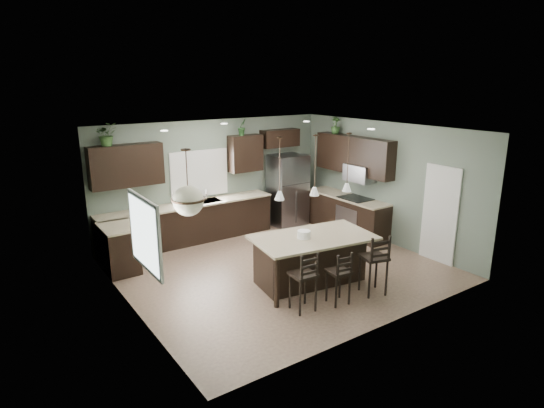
{
  "coord_description": "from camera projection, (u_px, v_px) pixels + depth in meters",
  "views": [
    {
      "loc": [
        -4.98,
        -6.99,
        3.72
      ],
      "look_at": [
        0.1,
        0.4,
        1.25
      ],
      "focal_mm": 30.0,
      "sensor_mm": 36.0,
      "label": 1
    }
  ],
  "objects": [
    {
      "name": "refrigerator",
      "position": [
        288.0,
        190.0,
        11.86
      ],
      "size": [
        0.9,
        0.74,
        1.85
      ],
      "primitive_type": "cube",
      "color": "gray",
      "rests_on": "ground"
    },
    {
      "name": "room_shell",
      "position": [
        279.0,
        187.0,
        8.81
      ],
      "size": [
        6.0,
        6.0,
        6.0
      ],
      "color": "slate",
      "rests_on": "ground"
    },
    {
      "name": "right_upper_cabs",
      "position": [
        354.0,
        155.0,
        10.98
      ],
      "size": [
        0.34,
        2.35,
        0.9
      ],
      "primitive_type": "cube",
      "color": "black",
      "rests_on": "room_shell"
    },
    {
      "name": "wall_oven_front",
      "position": [
        346.0,
        220.0,
        10.93
      ],
      "size": [
        0.01,
        0.72,
        0.6
      ],
      "primitive_type": "cube",
      "color": "gray",
      "rests_on": "right_lower_cabs"
    },
    {
      "name": "plant_back_left",
      "position": [
        107.0,
        134.0,
        9.22
      ],
      "size": [
        0.44,
        0.39,
        0.48
      ],
      "primitive_type": "imported",
      "rotation": [
        0.0,
        0.0,
        0.03
      ],
      "color": "#28481F",
      "rests_on": "back_upper_left"
    },
    {
      "name": "back_upper_right",
      "position": [
        245.0,
        153.0,
        11.23
      ],
      "size": [
        0.85,
        0.34,
        0.9
      ],
      "primitive_type": "cube",
      "color": "black",
      "rests_on": "room_shell"
    },
    {
      "name": "ground",
      "position": [
        279.0,
        268.0,
        9.26
      ],
      "size": [
        6.0,
        6.0,
        0.0
      ],
      "primitive_type": "plane",
      "color": "#9E8466",
      "rests_on": "ground"
    },
    {
      "name": "serving_dish",
      "position": [
        304.0,
        234.0,
        8.25
      ],
      "size": [
        0.24,
        0.24,
        0.14
      ],
      "primitive_type": "cylinder",
      "color": "white",
      "rests_on": "kitchen_island"
    },
    {
      "name": "right_lower_cabs",
      "position": [
        347.0,
        215.0,
        11.31
      ],
      "size": [
        0.6,
        2.35,
        0.9
      ],
      "primitive_type": "cube",
      "color": "black",
      "rests_on": "ground"
    },
    {
      "name": "bar_stool_center",
      "position": [
        338.0,
        277.0,
        7.69
      ],
      "size": [
        0.4,
        0.4,
        0.96
      ],
      "primitive_type": "cube",
      "rotation": [
        0.0,
        0.0,
        -0.12
      ],
      "color": "black",
      "rests_on": "ground"
    },
    {
      "name": "back_upper_left",
      "position": [
        126.0,
        166.0,
        9.62
      ],
      "size": [
        1.55,
        0.34,
        0.9
      ],
      "primitive_type": "cube",
      "color": "black",
      "rests_on": "room_shell"
    },
    {
      "name": "microwave",
      "position": [
        360.0,
        173.0,
        10.85
      ],
      "size": [
        0.4,
        0.75,
        0.4
      ],
      "primitive_type": "cube",
      "color": "gray",
      "rests_on": "right_upper_cabs"
    },
    {
      "name": "window_left",
      "position": [
        144.0,
        234.0,
        6.58
      ],
      "size": [
        0.02,
        1.1,
        1.0
      ],
      "primitive_type": "cube",
      "color": "white",
      "rests_on": "room_shell"
    },
    {
      "name": "bar_stool_left",
      "position": [
        303.0,
        281.0,
        7.45
      ],
      "size": [
        0.41,
        0.41,
        1.05
      ],
      "primitive_type": "cube",
      "rotation": [
        0.0,
        0.0,
        -0.07
      ],
      "color": "black",
      "rests_on": "ground"
    },
    {
      "name": "bar_stool_right",
      "position": [
        374.0,
        264.0,
        8.03
      ],
      "size": [
        0.52,
        0.52,
        1.13
      ],
      "primitive_type": "cube",
      "rotation": [
        0.0,
        0.0,
        -0.27
      ],
      "color": "black",
      "rests_on": "ground"
    },
    {
      "name": "kitchen_island",
      "position": [
        313.0,
        260.0,
        8.48
      ],
      "size": [
        2.37,
        1.57,
        0.92
      ],
      "primitive_type": "cube",
      "rotation": [
        0.0,
        0.0,
        -0.15
      ],
      "color": "black",
      "rests_on": "ground"
    },
    {
      "name": "right_countertop",
      "position": [
        347.0,
        197.0,
        11.18
      ],
      "size": [
        0.66,
        2.35,
        0.04
      ],
      "primitive_type": "cube",
      "color": "beige",
      "rests_on": "right_lower_cabs"
    },
    {
      "name": "plant_back_right",
      "position": [
        242.0,
        127.0,
        10.98
      ],
      "size": [
        0.27,
        0.24,
        0.41
      ],
      "primitive_type": "imported",
      "rotation": [
        0.0,
        0.0,
        0.29
      ],
      "color": "#234A20",
      "rests_on": "back_upper_right"
    },
    {
      "name": "chandelier",
      "position": [
        187.0,
        183.0,
        6.39
      ],
      "size": [
        0.48,
        0.48,
        0.97
      ],
      "primitive_type": null,
      "color": "beige",
      "rests_on": "room_shell"
    },
    {
      "name": "faucet",
      "position": [
        206.0,
        196.0,
        10.66
      ],
      "size": [
        0.02,
        0.02,
        0.28
      ],
      "primitive_type": "cylinder",
      "color": "silver",
      "rests_on": "back_countertop"
    },
    {
      "name": "pendant_left",
      "position": [
        280.0,
        169.0,
        7.71
      ],
      "size": [
        0.17,
        0.17,
        1.1
      ],
      "primitive_type": null,
      "color": "white",
      "rests_on": "room_shell"
    },
    {
      "name": "plant_right_wall",
      "position": [
        335.0,
        125.0,
        11.31
      ],
      "size": [
        0.28,
        0.28,
        0.42
      ],
      "primitive_type": "imported",
      "rotation": [
        0.0,
        0.0,
        -0.21
      ],
      "color": "#315826",
      "rests_on": "right_upper_cabs"
    },
    {
      "name": "pendant_right",
      "position": [
        348.0,
        162.0,
        8.3
      ],
      "size": [
        0.17,
        0.17,
        1.1
      ],
      "primitive_type": null,
      "color": "white",
      "rests_on": "room_shell"
    },
    {
      "name": "left_return_cabs",
      "position": [
        119.0,
        250.0,
        9.02
      ],
      "size": [
        0.6,
        0.9,
        0.9
      ],
      "primitive_type": "cube",
      "color": "black",
      "rests_on": "ground"
    },
    {
      "name": "back_countertop",
      "position": [
        188.0,
        205.0,
        10.48
      ],
      "size": [
        4.2,
        0.66,
        0.04
      ],
      "primitive_type": "cube",
      "color": "beige",
      "rests_on": "back_lower_cabs"
    },
    {
      "name": "pendant_center",
      "position": [
        315.0,
        165.0,
        8.01
      ],
      "size": [
        0.17,
        0.17,
        1.1
      ],
      "primitive_type": null,
      "color": "white",
      "rests_on": "room_shell"
    },
    {
      "name": "cooktop",
      "position": [
        355.0,
        198.0,
        10.95
      ],
      "size": [
        0.58,
        0.75,
        0.02
      ],
      "primitive_type": "cube",
      "color": "black",
      "rests_on": "right_countertop"
    },
    {
      "name": "back_lower_cabs",
      "position": [
        189.0,
        224.0,
        10.62
      ],
      "size": [
        4.2,
        0.6,
        0.9
      ],
      "primitive_type": "cube",
      "color": "black",
      "rests_on": "ground"
    },
    {
      "name": "sink_inset",
      "position": [
        206.0,
        201.0,
        10.72
      ],
      "size": [
        0.7,
        0.45,
        0.01
      ],
      "primitive_type": "cube",
      "color": "gray",
      "rests_on": "back_countertop"
    },
    {
      "name": "window_back",
      "position": [
        199.0,
        174.0,
        10.8
      ],
      "size": [
        1.35,
        0.02,
        1.0
      ],
      "primitive_type": "cube",
      "color": "white",
      "rests_on": "room_shell"
    },
    {
      "name": "left_return_countertop",
      "position": [
        118.0,
        227.0,
        8.9
      ],
      "size": [
        0.66,
        0.96,
        0.04
      ],
      "primitive_type": "cube",
      "color": "beige",
      "rests_on": "left_return_cabs"
    },
    {
      "name": "pantry_door",
      "position": [
        440.0,
        214.0,
        9.38
      ],
      "size": [
        0.04,
        0.82,
        2.04
      ],
      "primitive_type": "cube",
      "color": "white",
      "rests_on": "ground"
    },
    {
      "name": "fridge_header",
      "position": [
        280.0,
        138.0,
        11.72
      ],
      "size": [
        1.05,
        0.34,
        0.45
      ],
      "primitive_type": "cube",
      "color": "black",
      "rests_on": "room_shell"
    }
  ]
}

